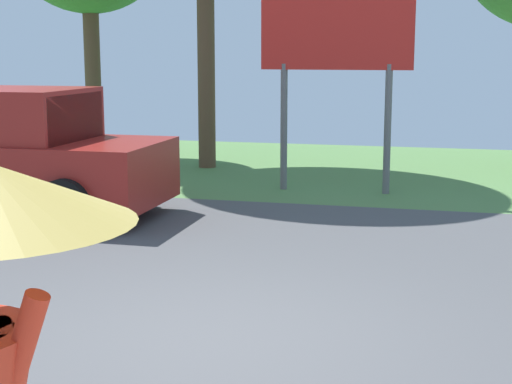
{
  "coord_description": "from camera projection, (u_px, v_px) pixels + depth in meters",
  "views": [
    {
      "loc": [
        1.88,
        -6.14,
        2.44
      ],
      "look_at": [
        0.08,
        1.0,
        1.1
      ],
      "focal_mm": 55.07,
      "sensor_mm": 36.0,
      "label": 1
    }
  ],
  "objects": [
    {
      "name": "ground_plane",
      "position": [
        288.0,
        257.0,
        9.57
      ],
      "size": [
        40.0,
        22.0,
        0.2
      ],
      "color": "#4C4C4F"
    },
    {
      "name": "roadside_billboard",
      "position": [
        336.0,
        43.0,
        13.26
      ],
      "size": [
        2.6,
        0.12,
        3.5
      ],
      "color": "slate",
      "rests_on": "ground_plane"
    }
  ]
}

